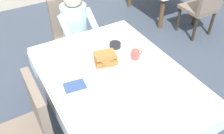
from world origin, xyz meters
name	(u,v)px	position (x,y,z in m)	size (l,w,h in m)	color
ground_plane	(115,127)	(0.00, 0.00, 0.00)	(14.00, 14.00, 0.00)	#3D4756
dining_table_main	(116,82)	(0.00, 0.00, 0.65)	(1.12, 1.52, 0.74)	silver
chair_diner	(72,31)	(0.07, 1.17, 0.53)	(0.44, 0.45, 0.93)	#7A6B5B
diner_person	(76,26)	(0.07, 1.01, 0.67)	(0.40, 0.43, 1.12)	silver
chair_left_side	(30,127)	(-0.77, 0.00, 0.53)	(0.45, 0.44, 0.93)	#7A6B5B
plate_breakfast	(105,65)	(-0.02, 0.14, 0.75)	(0.28, 0.28, 0.02)	white
breakfast_stack	(105,58)	(-0.02, 0.15, 0.81)	(0.22, 0.18, 0.11)	#A36B33
cup_coffee	(136,54)	(0.26, 0.10, 0.78)	(0.11, 0.08, 0.08)	#B24C42
bowl_butter	(115,45)	(0.20, 0.34, 0.76)	(0.11, 0.11, 0.04)	black
syrup_pitcher	(68,62)	(-0.30, 0.30, 0.78)	(0.08, 0.08, 0.07)	silver
fork_left_of_plate	(87,74)	(-0.21, 0.12, 0.74)	(0.18, 0.01, 0.01)	silver
knife_right_of_plate	(125,60)	(0.17, 0.12, 0.74)	(0.20, 0.01, 0.01)	silver
spoon_near_edge	(131,87)	(0.02, -0.19, 0.74)	(0.15, 0.01, 0.01)	silver
napkin_folded	(75,86)	(-0.36, 0.04, 0.74)	(0.17, 0.12, 0.01)	#334C7F
background_chair_empty	(205,4)	(2.05, 0.89, 0.53)	(0.44, 0.45, 0.93)	#7A6B5B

